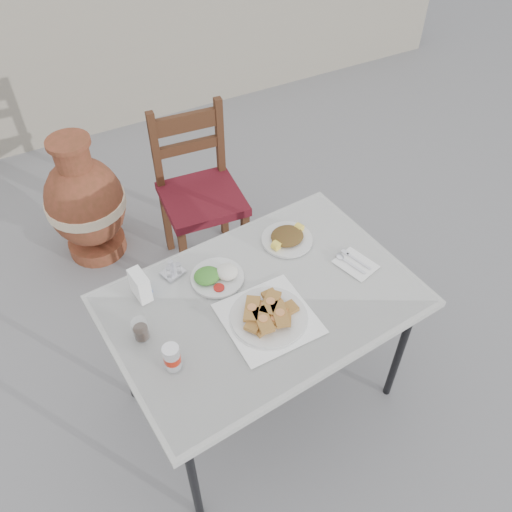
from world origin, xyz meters
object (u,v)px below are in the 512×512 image
soda_can (172,357)px  chair (200,192)px  condiment_caddy (173,270)px  cola_glass (141,330)px  cafe_table (262,306)px  pide_plate (269,314)px  napkin_holder (140,285)px  salad_rice_plate (217,275)px  terracotta_urn (86,203)px  salad_chopped_plate (287,237)px

soda_can → chair: chair is taller
condiment_caddy → cola_glass: bearing=-132.2°
cafe_table → pide_plate: (-0.02, -0.09, 0.08)m
pide_plate → napkin_holder: napkin_holder is taller
salad_rice_plate → terracotta_urn: bearing=104.6°
terracotta_urn → salad_chopped_plate: bearing=-58.9°
condiment_caddy → chair: bearing=60.4°
terracotta_urn → cola_glass: bearing=-92.6°
pide_plate → chair: (0.16, 1.02, -0.25)m
cafe_table → salad_chopped_plate: salad_chopped_plate is taller
salad_rice_plate → condiment_caddy: (-0.14, 0.10, 0.00)m
napkin_holder → chair: bearing=46.5°
pide_plate → salad_rice_plate: size_ratio=1.55×
soda_can → cafe_table: bearing=16.9°
salad_rice_plate → soda_can: bearing=-135.3°
soda_can → terracotta_urn: 1.43m
soda_can → cola_glass: soda_can is taller
salad_rice_plate → condiment_caddy: bearing=143.6°
napkin_holder → chair: chair is taller
pide_plate → salad_rice_plate: bearing=108.1°
napkin_holder → terracotta_urn: size_ratio=0.15×
salad_chopped_plate → salad_rice_plate: bearing=-170.4°
napkin_holder → condiment_caddy: (0.14, 0.05, -0.04)m
cafe_table → salad_chopped_plate: bearing=43.7°
soda_can → chair: (0.53, 1.05, -0.27)m
cola_glass → soda_can: bearing=-71.8°
soda_can → salad_rice_plate: bearing=44.7°
soda_can → napkin_holder: bearing=88.3°
cafe_table → terracotta_urn: 1.35m
chair → terracotta_urn: size_ratio=1.20×
soda_can → terracotta_urn: size_ratio=0.14×
soda_can → chair: 1.20m
cafe_table → salad_rice_plate: (-0.11, 0.16, 0.07)m
napkin_holder → chair: 0.92m
pide_plate → cola_glass: (-0.42, 0.13, 0.01)m
condiment_caddy → salad_rice_plate: bearing=-36.4°
napkin_holder → pide_plate: bearing=-48.1°
pide_plate → cola_glass: 0.44m
soda_can → cola_glass: size_ratio=1.25×
condiment_caddy → terracotta_urn: 1.06m
chair → salad_rice_plate: bearing=-102.5°
napkin_holder → condiment_caddy: bearing=11.2°
cafe_table → chair: bearing=81.8°
condiment_caddy → chair: chair is taller
napkin_holder → terracotta_urn: napkin_holder is taller
salad_rice_plate → cola_glass: 0.36m
cola_glass → napkin_holder: (0.06, 0.18, 0.02)m
salad_rice_plate → napkin_holder: size_ratio=1.82×
salad_rice_plate → soda_can: size_ratio=2.01×
cola_glass → chair: bearing=56.8°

